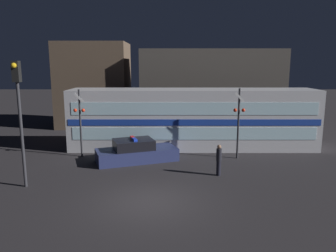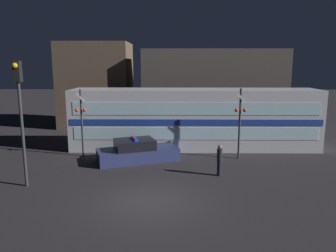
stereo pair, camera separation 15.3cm
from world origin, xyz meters
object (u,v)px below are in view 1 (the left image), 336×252
Objects in this scene: crossing_signal_near at (240,120)px; traffic_light_corner at (20,103)px; pedestrian at (220,160)px; police_car at (137,152)px; train at (194,119)px.

crossing_signal_near is 0.73× the size of traffic_light_corner.
pedestrian is 0.28× the size of traffic_light_corner.
police_car is 5.02m from pedestrian.
pedestrian is 9.60m from traffic_light_corner.
pedestrian reaches higher than police_car.
police_car is 6.21m from crossing_signal_near.
train reaches higher than pedestrian.
traffic_light_corner is at bearing -156.75° from crossing_signal_near.
crossing_signal_near reaches higher than train.
pedestrian is 0.38× the size of crossing_signal_near.
crossing_signal_near is at bearing -46.63° from train.
crossing_signal_near is at bearing -14.24° from police_car.
police_car is at bearing 40.82° from traffic_light_corner.
train is at bearing 22.71° from police_car.
train is 3.26× the size of police_car.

